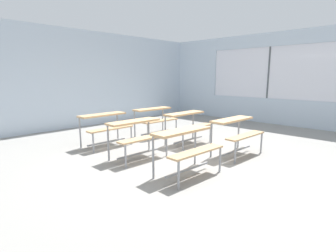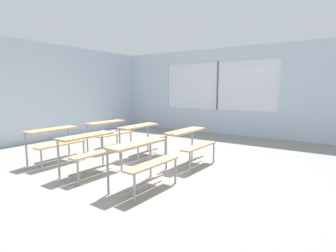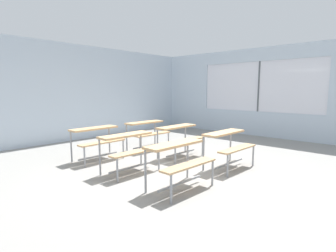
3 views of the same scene
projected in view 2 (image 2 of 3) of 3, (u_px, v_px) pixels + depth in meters
name	position (u px, v px, depth m)	size (l,w,h in m)	color
ground	(137.00, 172.00, 5.18)	(10.00, 9.00, 0.05)	gray
wall_back	(16.00, 92.00, 7.45)	(10.00, 0.12, 3.00)	silver
wall_right	(235.00, 93.00, 9.00)	(0.12, 9.00, 3.00)	silver
desk_bench_r0c0	(142.00, 154.00, 4.17)	(1.12, 0.63, 0.74)	tan
desk_bench_r0c1	(190.00, 139.00, 5.44)	(1.12, 0.63, 0.74)	tan
desk_bench_r1c0	(90.00, 145.00, 4.88)	(1.12, 0.62, 0.74)	tan
desk_bench_r1c1	(142.00, 133.00, 6.17)	(1.11, 0.61, 0.74)	tan
desk_bench_r2c0	(55.00, 137.00, 5.63)	(1.10, 0.59, 0.74)	tan
desk_bench_r2c1	(109.00, 129.00, 6.85)	(1.12, 0.64, 0.74)	tan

